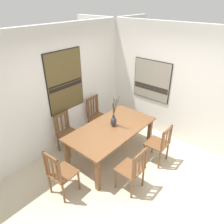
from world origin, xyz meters
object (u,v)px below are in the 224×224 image
Objects in this scene: dining_table at (111,131)px; chair_4 at (67,132)px; chair_1 at (132,169)px; centerpiece_vase at (114,121)px; chair_3 at (96,115)px; chair_0 at (159,144)px; chair_2 at (60,173)px; painting_on_back_wall at (65,82)px; painting_on_side_wall at (152,80)px.

dining_table is 1.04m from chair_4.
chair_1 is 1.79m from chair_4.
centerpiece_vase reaches higher than chair_3.
chair_4 is (-0.97, 1.79, 0.01)m from chair_0.
chair_2 is 0.71× the size of painting_on_back_wall.
centerpiece_vase is at bearing 0.52° from chair_2.
painting_on_back_wall is (0.29, 0.24, 1.06)m from chair_4.
chair_3 is 0.72× the size of painting_on_back_wall.
chair_3 is at bearing 138.17° from painting_on_side_wall.
chair_0 is at bearing 0.22° from chair_1.
chair_1 is at bearing -117.94° from chair_3.
chair_0 is (0.42, -0.89, -0.40)m from centerpiece_vase.
chair_1 is (-0.55, -0.89, -0.39)m from centerpiece_vase.
chair_3 is 1.62m from painting_on_side_wall.
chair_0 is 1.61m from painting_on_side_wall.
chair_0 is (0.50, -0.88, -0.18)m from dining_table.
painting_on_side_wall is at bearing -0.27° from centerpiece_vase.
chair_2 is (-1.35, -0.00, -0.16)m from dining_table.
centerpiece_vase reaches higher than dining_table.
centerpiece_vase is (0.08, 0.01, 0.22)m from dining_table.
painting_on_back_wall reaches higher than chair_3.
centerpiece_vase is 1.12m from chair_1.
painting_on_back_wall is at bearing 82.27° from chair_1.
chair_2 is (-1.85, 0.88, 0.02)m from chair_0.
chair_0 is 2.03m from chair_4.
dining_table is 1.47m from painting_on_back_wall.
chair_1 is 1.25m from chair_2.
chair_3 is at bearing 61.77° from dining_table.
chair_1 is 0.92× the size of painting_on_side_wall.
chair_1 is at bearing -155.94° from painting_on_side_wall.
chair_1 is 2.04m from chair_3.
chair_4 is at bearing 45.96° from chair_2.
chair_3 reaches higher than dining_table.
chair_3 reaches higher than chair_2.
painting_on_side_wall is at bearing -33.92° from painting_on_back_wall.
chair_2 is (-0.89, 0.88, 0.01)m from chair_1.
painting_on_side_wall is (1.71, -1.15, -0.18)m from painting_on_back_wall.
chair_1 is 0.94× the size of chair_3.
centerpiece_vase is 1.06m from chair_0.
dining_table is 2.11× the size of chair_1.
centerpiece_vase is at bearing 8.26° from dining_table.
chair_1 is at bearing -121.44° from centerpiece_vase.
painting_on_side_wall is at bearing 24.06° from chair_1.
centerpiece_vase is at bearing -76.71° from painting_on_back_wall.
chair_3 is (0.41, 0.91, -0.37)m from centerpiece_vase.
painting_on_side_wall is (1.98, 0.89, 0.88)m from chair_1.
centerpiece_vase is 1.35m from painting_on_back_wall.
chair_4 reaches higher than dining_table.
chair_2 reaches higher than dining_table.
chair_2 reaches higher than chair_1.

